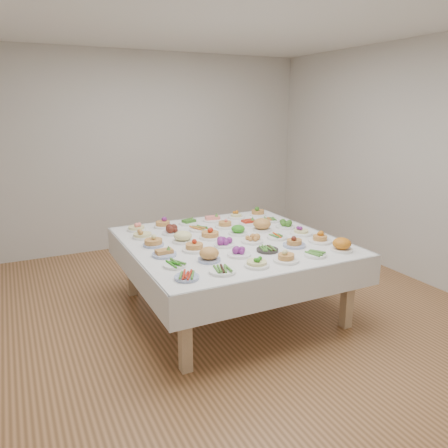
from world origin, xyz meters
name	(u,v)px	position (x,y,z in m)	size (l,w,h in m)	color
room_envelope	(218,129)	(0.00, 0.00, 1.83)	(5.02, 5.02, 2.81)	#A77245
display_table	(231,247)	(0.10, -0.07, 0.68)	(2.01, 2.01, 0.75)	white
dish_0	(187,276)	(-0.67, -0.82, 0.77)	(0.19, 0.19, 0.05)	#4C66B2
dish_1	(222,270)	(-0.36, -0.82, 0.77)	(0.22, 0.22, 0.05)	white
dish_2	(257,260)	(-0.05, -0.83, 0.80)	(0.21, 0.21, 0.12)	white
dish_3	(286,255)	(0.24, -0.84, 0.80)	(0.22, 0.22, 0.12)	white
dish_4	(315,254)	(0.55, -0.83, 0.77)	(0.20, 0.20, 0.05)	white
dish_5	(342,246)	(0.86, -0.82, 0.80)	(0.20, 0.20, 0.11)	white
dish_6	(175,264)	(-0.66, -0.53, 0.77)	(0.19, 0.19, 0.05)	white
dish_7	(209,256)	(-0.35, -0.53, 0.80)	(0.19, 0.19, 0.11)	#4C66B2
dish_8	(239,252)	(-0.05, -0.52, 0.79)	(0.21, 0.21, 0.09)	white
dish_9	(267,249)	(0.24, -0.53, 0.77)	(0.20, 0.20, 0.05)	#2B2926
dish_10	(294,241)	(0.55, -0.52, 0.80)	(0.21, 0.21, 0.11)	#4C66B2
dish_11	(320,237)	(0.85, -0.52, 0.81)	(0.23, 0.23, 0.13)	white
dish_12	(164,252)	(-0.65, -0.23, 0.79)	(0.22, 0.22, 0.09)	#4C66B2
dish_13	(194,245)	(-0.35, -0.22, 0.81)	(0.23, 0.23, 0.12)	white
dish_14	(224,242)	(-0.04, -0.22, 0.79)	(0.20, 0.20, 0.09)	white
dish_15	(252,239)	(0.25, -0.23, 0.79)	(0.21, 0.21, 0.09)	white
dish_16	(277,237)	(0.54, -0.23, 0.77)	(0.20, 0.20, 0.04)	white
dish_17	(301,229)	(0.85, -0.22, 0.81)	(0.24, 0.24, 0.13)	white
dish_18	(153,240)	(-0.65, 0.08, 0.81)	(0.22, 0.21, 0.13)	#4C66B2
dish_19	(183,236)	(-0.35, 0.07, 0.81)	(0.21, 0.21, 0.12)	white
dish_20	(210,232)	(-0.06, 0.07, 0.82)	(0.22, 0.22, 0.14)	white
dish_21	(238,230)	(0.26, 0.07, 0.80)	(0.20, 0.20, 0.11)	white
dish_22	(262,225)	(0.56, 0.09, 0.81)	(0.21, 0.21, 0.12)	white
dish_23	(285,224)	(0.85, 0.07, 0.79)	(0.21, 0.21, 0.09)	white
dish_24	(142,233)	(-0.67, 0.39, 0.81)	(0.21, 0.21, 0.12)	white
dish_25	(172,230)	(-0.35, 0.39, 0.79)	(0.21, 0.21, 0.10)	white
dish_26	(199,228)	(-0.04, 0.39, 0.77)	(0.21, 0.21, 0.05)	white
dish_27	(225,223)	(0.26, 0.38, 0.80)	(0.22, 0.22, 0.12)	white
dish_28	(249,221)	(0.56, 0.38, 0.79)	(0.20, 0.20, 0.09)	white
dish_29	(271,220)	(0.85, 0.38, 0.77)	(0.21, 0.21, 0.05)	white
dish_30	(136,226)	(-0.65, 0.68, 0.81)	(0.20, 0.20, 0.12)	white
dish_31	(163,223)	(-0.35, 0.68, 0.80)	(0.19, 0.19, 0.11)	white
dish_32	(189,221)	(-0.04, 0.68, 0.79)	(0.23, 0.23, 0.09)	white
dish_33	(212,218)	(0.25, 0.68, 0.79)	(0.22, 0.22, 0.10)	white
dish_34	(236,214)	(0.56, 0.69, 0.80)	(0.19, 0.19, 0.10)	white
dish_35	(258,211)	(0.86, 0.69, 0.80)	(0.20, 0.20, 0.12)	white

